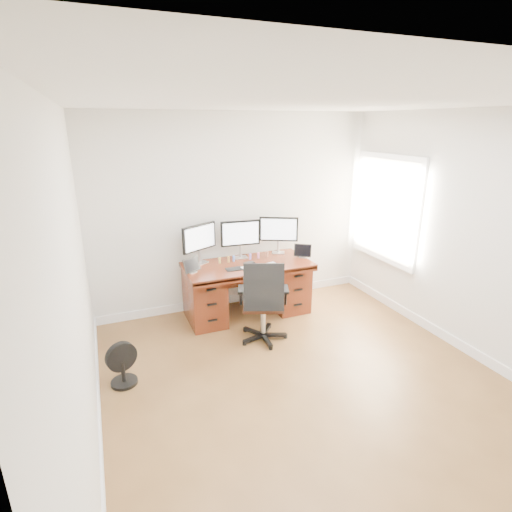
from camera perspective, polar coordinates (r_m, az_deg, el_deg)
name	(u,v)px	position (r m, az deg, el deg)	size (l,w,h in m)	color
ground	(312,389)	(4.27, 8.01, -18.34)	(4.50, 4.50, 0.00)	brown
back_wall	(236,213)	(5.60, -2.90, 6.15)	(4.00, 0.10, 2.70)	silver
right_wall	(472,237)	(4.99, 28.43, 2.43)	(0.10, 4.50, 2.70)	silver
desk	(247,287)	(5.51, -1.30, -4.40)	(1.70, 0.80, 0.75)	#572211
office_chair	(263,315)	(4.86, 1.04, -8.40)	(0.73, 0.73, 1.05)	black
floor_fan	(122,365)	(4.39, -18.57, -14.51)	(0.32, 0.27, 0.46)	black
monitor_left	(199,239)	(5.33, -8.10, 2.44)	(0.50, 0.28, 0.53)	silver
monitor_center	(240,235)	(5.50, -2.23, 3.09)	(0.55, 0.16, 0.53)	silver
monitor_right	(279,230)	(5.71, 3.25, 3.67)	(0.51, 0.27, 0.53)	silver
tablet_left	(192,266)	(5.07, -9.16, -1.44)	(0.24, 0.17, 0.19)	silver
tablet_right	(303,252)	(5.61, 6.72, 0.63)	(0.24, 0.19, 0.19)	silver
keyboard	(251,267)	(5.20, -0.67, -1.59)	(0.27, 0.11, 0.01)	white
trackpad	(272,264)	(5.33, 2.31, -1.13)	(0.12, 0.12, 0.01)	silver
drawing_tablet	(234,269)	(5.15, -3.15, -1.86)	(0.21, 0.13, 0.01)	black
phone	(249,263)	(5.38, -0.97, -0.95)	(0.14, 0.07, 0.01)	black
figurine_yellow	(220,260)	(5.37, -5.21, -0.56)	(0.04, 0.04, 0.09)	#D1BC52
figurine_orange	(228,259)	(5.40, -3.95, -0.39)	(0.04, 0.04, 0.09)	#F2B24D
figurine_blue	(234,258)	(5.43, -3.20, -0.30)	(0.04, 0.04, 0.09)	#4D77DF
figurine_purple	(250,256)	(5.50, -0.84, 0.00)	(0.04, 0.04, 0.09)	#7E66D7
figurine_pink	(258,255)	(5.55, 0.33, 0.15)	(0.04, 0.04, 0.09)	pink
figurine_brown	(267,254)	(5.60, 1.59, 0.32)	(0.04, 0.04, 0.09)	#9B5D44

